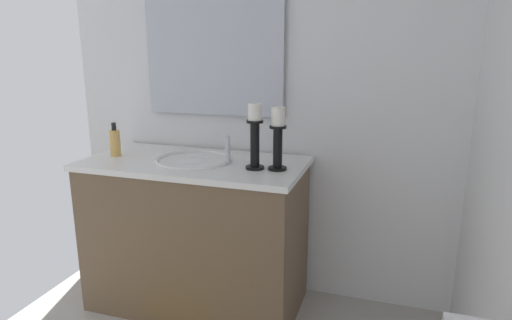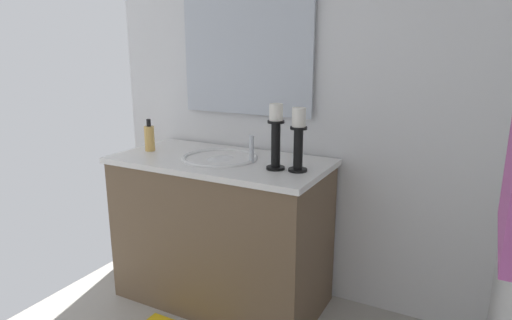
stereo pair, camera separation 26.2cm
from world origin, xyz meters
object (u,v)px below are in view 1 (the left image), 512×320
(vanity_cabinet, at_px, (197,234))
(soap_bottle, at_px, (115,142))
(sink_basin, at_px, (194,168))
(mirror, at_px, (213,45))
(candle_holder_tall, at_px, (278,137))
(candle_holder_short, at_px, (255,135))

(vanity_cabinet, distance_m, soap_bottle, 0.66)
(sink_basin, height_order, soap_bottle, soap_bottle)
(mirror, bearing_deg, soap_bottle, -55.15)
(candle_holder_tall, bearing_deg, candle_holder_short, -80.60)
(soap_bottle, bearing_deg, sink_basin, 94.06)
(candle_holder_short, bearing_deg, sink_basin, -98.45)
(mirror, xyz_separation_m, candle_holder_tall, (0.31, 0.46, -0.42))
(vanity_cabinet, bearing_deg, candle_holder_short, 81.57)
(vanity_cabinet, relative_size, mirror, 1.44)
(vanity_cabinet, bearing_deg, soap_bottle, -85.93)
(vanity_cabinet, height_order, sink_basin, sink_basin)
(candle_holder_tall, bearing_deg, soap_bottle, -90.12)
(sink_basin, height_order, candle_holder_tall, candle_holder_tall)
(candle_holder_short, xyz_separation_m, soap_bottle, (-0.02, -0.80, -0.09))
(mirror, relative_size, candle_holder_tall, 2.66)
(vanity_cabinet, height_order, soap_bottle, soap_bottle)
(soap_bottle, bearing_deg, mirror, 124.85)
(vanity_cabinet, height_order, candle_holder_short, candle_holder_short)
(vanity_cabinet, bearing_deg, sink_basin, 90.00)
(mirror, bearing_deg, candle_holder_tall, 55.49)
(vanity_cabinet, distance_m, sink_basin, 0.37)
(candle_holder_short, relative_size, soap_bottle, 1.75)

